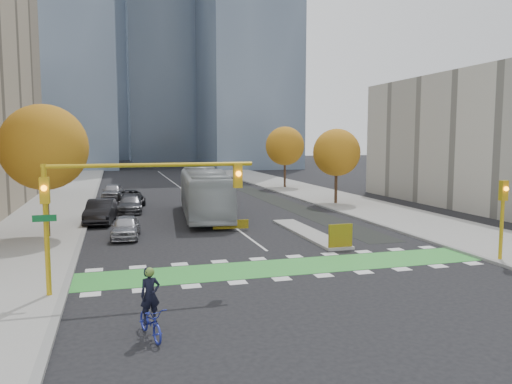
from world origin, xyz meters
TOP-DOWN VIEW (x-y plane):
  - ground at (0.00, 0.00)m, footprint 300.00×300.00m
  - sidewalk_west at (-13.50, 20.00)m, footprint 7.00×120.00m
  - sidewalk_east at (13.50, 20.00)m, footprint 7.00×120.00m
  - curb_west at (-10.00, 20.00)m, footprint 0.30×120.00m
  - curb_east at (10.00, 20.00)m, footprint 0.30×120.00m
  - bike_crossing at (0.00, 1.50)m, footprint 20.00×3.00m
  - centre_line at (0.00, 40.00)m, footprint 0.15×70.00m
  - bike_lane_paint at (7.50, 30.00)m, footprint 2.50×50.00m
  - median_island at (4.00, 9.00)m, footprint 1.60×10.00m
  - hazard_board at (4.00, 4.20)m, footprint 1.40×0.12m
  - tower_ne at (20.00, 85.00)m, footprint 18.00×24.00m
  - tower_far at (-4.00, 140.00)m, footprint 26.00×26.00m
  - tree_west at (-12.00, 12.00)m, footprint 5.20×5.20m
  - tree_east_near at (12.00, 22.00)m, footprint 4.40×4.40m
  - tree_east_far at (12.50, 38.00)m, footprint 4.80×4.80m
  - traffic_signal_west at (-7.93, -0.51)m, footprint 8.53×0.56m
  - traffic_signal_east at (10.50, -0.51)m, footprint 0.35×0.43m
  - cyclist at (-7.00, -5.43)m, footprint 1.13×2.03m
  - bus at (-1.17, 17.88)m, footprint 4.40×13.75m
  - parked_car_a at (-7.36, 10.89)m, footprint 2.08×4.25m
  - parked_car_b at (-9.00, 17.04)m, footprint 2.41×5.39m
  - parked_car_c at (-6.74, 22.04)m, footprint 2.26×4.95m
  - parked_car_d at (-6.50, 27.04)m, footprint 2.51×4.95m
  - parked_car_e at (-8.17, 32.04)m, footprint 2.51×4.90m

SIDE VIEW (x-z plane):
  - ground at x=0.00m, z-range 0.00..0.00m
  - centre_line at x=0.00m, z-range 0.00..0.01m
  - bike_lane_paint at x=7.50m, z-range 0.00..0.01m
  - bike_crossing at x=0.00m, z-range 0.00..0.01m
  - sidewalk_west at x=-13.50m, z-range 0.00..0.15m
  - sidewalk_east at x=13.50m, z-range 0.00..0.15m
  - curb_west at x=-10.00m, z-range -0.01..0.15m
  - curb_east at x=10.00m, z-range -0.01..0.15m
  - median_island at x=4.00m, z-range 0.00..0.16m
  - parked_car_d at x=-6.50m, z-range 0.00..1.34m
  - parked_car_a at x=-7.36m, z-range 0.00..1.40m
  - parked_car_c at x=-6.74m, z-range 0.00..1.40m
  - cyclist at x=-7.00m, z-range -0.37..1.85m
  - parked_car_e at x=-8.17m, z-range 0.00..1.60m
  - hazard_board at x=4.00m, z-range 0.15..1.45m
  - parked_car_b at x=-9.00m, z-range 0.00..1.72m
  - bus at x=-1.17m, z-range 0.00..3.77m
  - traffic_signal_east at x=10.50m, z-range 0.68..4.78m
  - traffic_signal_west at x=-7.93m, z-range 1.43..6.63m
  - tree_east_near at x=12.00m, z-range 1.33..8.40m
  - tree_east_far at x=12.50m, z-range 1.42..9.07m
  - tree_west at x=-12.00m, z-range 1.50..9.73m
  - tower_ne at x=20.00m, z-range 0.00..60.00m
  - tower_far at x=-4.00m, z-range 0.00..80.00m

